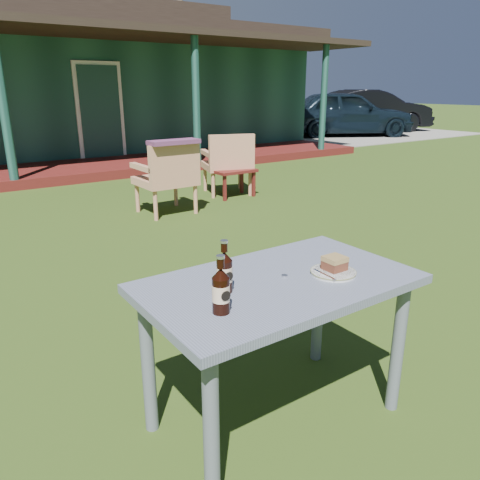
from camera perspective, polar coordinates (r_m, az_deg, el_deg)
ground at (r=3.61m, az=-11.94°, el=-7.10°), size 80.00×80.00×0.00m
gravel_strip at (r=16.52m, az=10.85°, el=12.59°), size 9.00×6.00×0.02m
car_near at (r=15.90m, az=12.73°, el=14.84°), size 4.53×3.48×1.44m
car_far at (r=17.80m, az=15.46°, el=14.95°), size 4.63×2.88×1.44m
cafe_table at (r=2.09m, az=4.73°, el=-7.36°), size 1.20×0.70×0.72m
plate at (r=2.14m, az=11.29°, el=-3.88°), size 0.20×0.20×0.01m
cake_slice at (r=2.14m, az=11.46°, el=-2.76°), size 0.09×0.09×0.06m
fork at (r=2.09m, az=10.25°, el=-4.16°), size 0.02×0.14×0.00m
cola_bottle_near at (r=1.89m, az=-1.91°, el=-3.86°), size 0.07×0.07×0.22m
cola_bottle_far at (r=1.72m, az=-2.34°, el=-6.13°), size 0.07×0.07×0.23m
bottle_cap at (r=2.08m, az=5.45°, el=-4.37°), size 0.03×0.03×0.01m
armchair_left at (r=5.84m, az=-8.73°, el=7.88°), size 0.67×0.63×0.88m
armchair_right at (r=6.90m, az=-1.41°, el=9.66°), size 0.82×0.79×0.89m
floral_throw at (r=5.63m, az=-8.06°, el=11.76°), size 0.62×0.24×0.05m
side_table at (r=6.76m, az=-0.80°, el=8.13°), size 0.60×0.40×0.40m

